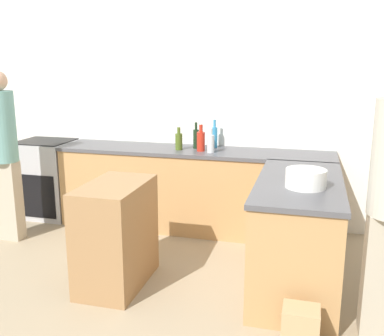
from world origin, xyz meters
name	(u,v)px	position (x,y,z in m)	size (l,w,h in m)	color
ground_plane	(119,329)	(0.00, 0.00, 0.00)	(14.00, 14.00, 0.00)	tan
wall_back	(201,108)	(0.00, 2.41, 1.35)	(8.00, 0.06, 2.70)	white
counter_back	(193,189)	(0.00, 2.08, 0.46)	(3.06, 0.63, 0.92)	tan
counter_peninsula	(297,233)	(1.19, 1.02, 0.46)	(0.69, 1.54, 0.92)	tan
range_oven	(47,178)	(-1.87, 2.08, 0.47)	(0.68, 0.61, 0.94)	#ADADB2
island_table	(116,235)	(-0.29, 0.63, 0.45)	(0.47, 0.80, 0.89)	#997047
mixing_bowl	(306,178)	(1.23, 0.81, 1.00)	(0.31, 0.31, 0.14)	white
wine_bottle_dark	(196,138)	(0.01, 2.15, 1.04)	(0.06, 0.06, 0.29)	black
hot_sauce_bottle	(201,141)	(0.10, 2.01, 1.04)	(0.09, 0.09, 0.29)	red
vinegar_bottle_clear	(211,143)	(0.22, 1.95, 1.03)	(0.08, 0.08, 0.26)	silver
olive_oil_bottle	(179,141)	(-0.15, 2.01, 1.02)	(0.08, 0.08, 0.25)	#475B1E
dish_soap_bottle	(214,137)	(0.20, 2.26, 1.05)	(0.07, 0.07, 0.31)	#338CBF
person_by_range	(4,149)	(-1.82, 1.27, 0.99)	(0.28, 0.28, 1.78)	#ADA38E
paper_bag	(300,330)	(1.26, 0.08, 0.16)	(0.24, 0.20, 0.31)	tan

